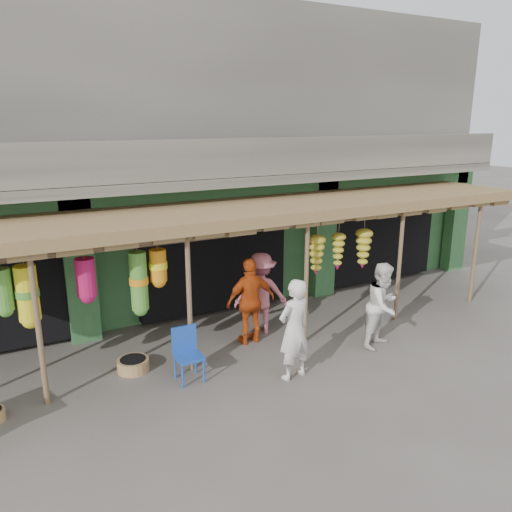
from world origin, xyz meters
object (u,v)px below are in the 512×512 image
person_front (294,329)px  person_shopper (261,293)px  blue_chair (187,351)px  person_right (383,305)px  person_vendor (251,301)px

person_front → person_shopper: bearing=-113.5°
blue_chair → person_shopper: person_shopper is taller
blue_chair → person_right: size_ratio=0.55×
person_front → blue_chair: bearing=-38.0°
blue_chair → person_vendor: bearing=25.3°
blue_chair → person_front: person_front is taller
person_right → person_shopper: 2.54m
person_front → person_shopper: (0.44, 2.03, -0.04)m
person_vendor → person_shopper: bearing=-138.5°
person_front → person_vendor: 1.65m
person_front → person_shopper: person_front is taller
blue_chair → person_front: size_ratio=0.52×
person_right → person_front: bearing=166.2°
blue_chair → person_vendor: size_ratio=0.53×
person_vendor → person_front: bearing=91.2°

